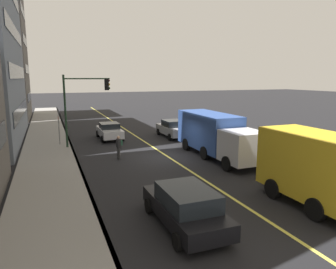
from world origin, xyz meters
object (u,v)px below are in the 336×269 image
(car_white, at_px, (110,131))
(car_black, at_px, (185,206))
(traffic_light_mast, at_px, (83,98))
(car_silver, at_px, (173,128))
(pedestrian_with_backpack, at_px, (119,146))
(street_sign_post, at_px, (59,126))
(truck_yellow, at_px, (330,173))
(truck_blue, at_px, (215,134))

(car_white, bearing_deg, car_black, 178.09)
(car_black, distance_m, traffic_light_mast, 15.52)
(car_silver, bearing_deg, pedestrian_with_backpack, 133.83)
(car_black, relative_size, traffic_light_mast, 0.81)
(car_silver, height_order, pedestrian_with_backpack, pedestrian_with_backpack)
(traffic_light_mast, xyz_separation_m, street_sign_post, (1.21, 1.83, -2.20))
(truck_yellow, relative_size, street_sign_post, 2.47)
(truck_blue, height_order, street_sign_post, truck_blue)
(truck_blue, bearing_deg, pedestrian_with_backpack, 74.83)
(car_black, bearing_deg, traffic_light_mast, 7.23)
(car_white, xyz_separation_m, street_sign_post, (-1.58, 4.34, 0.93))
(truck_blue, bearing_deg, traffic_light_mast, 52.47)
(car_white, distance_m, truck_blue, 10.74)
(car_white, relative_size, truck_yellow, 0.60)
(traffic_light_mast, bearing_deg, car_black, -172.77)
(pedestrian_with_backpack, bearing_deg, traffic_light_mast, 21.08)
(car_silver, xyz_separation_m, traffic_light_mast, (-1.65, 8.21, 3.09))
(car_silver, distance_m, car_black, 17.88)
(traffic_light_mast, distance_m, street_sign_post, 3.11)
(truck_yellow, xyz_separation_m, pedestrian_with_backpack, (11.50, 6.14, -0.74))
(truck_blue, distance_m, pedestrian_with_backpack, 6.70)
(truck_blue, distance_m, truck_yellow, 9.76)
(truck_blue, height_order, truck_yellow, truck_yellow)
(truck_yellow, bearing_deg, street_sign_post, 29.41)
(car_white, height_order, traffic_light_mast, traffic_light_mast)
(car_white, bearing_deg, street_sign_post, 109.96)
(car_black, height_order, pedestrian_with_backpack, pedestrian_with_backpack)
(car_silver, distance_m, pedestrian_with_backpack, 8.95)
(car_silver, relative_size, car_white, 1.08)
(truck_blue, bearing_deg, car_silver, -0.13)
(car_silver, bearing_deg, car_white, 78.75)
(truck_yellow, bearing_deg, car_silver, -1.02)
(truck_blue, distance_m, traffic_light_mast, 10.58)
(car_silver, bearing_deg, traffic_light_mast, 101.39)
(car_silver, height_order, car_white, car_silver)
(truck_blue, relative_size, traffic_light_mast, 1.49)
(traffic_light_mast, bearing_deg, car_white, -42.00)
(car_white, xyz_separation_m, truck_blue, (-9.08, -5.68, 0.85))
(car_silver, xyz_separation_m, street_sign_post, (-0.44, 10.04, 0.88))
(pedestrian_with_backpack, distance_m, street_sign_post, 6.82)
(car_white, height_order, truck_blue, truck_blue)
(car_black, bearing_deg, street_sign_post, 12.94)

